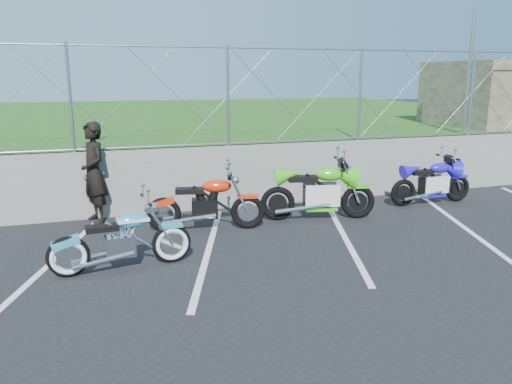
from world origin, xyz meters
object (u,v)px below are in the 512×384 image
object	(u,v)px
naked_orange	(208,205)
person_standing	(94,173)
sportbike_green	(320,194)
cruiser_turquoise	(123,242)
sportbike_blue	(432,184)

from	to	relation	value
naked_orange	person_standing	bearing A→B (deg)	160.16
sportbike_green	person_standing	size ratio (longest dim) A/B	1.16
cruiser_turquoise	naked_orange	bearing A→B (deg)	38.64
sportbike_green	sportbike_blue	xyz separation A→B (m)	(2.82, 0.36, -0.06)
sportbike_green	sportbike_blue	world-z (taller)	sportbike_green
naked_orange	sportbike_green	bearing A→B (deg)	11.88
naked_orange	sportbike_blue	bearing A→B (deg)	15.88
naked_orange	person_standing	size ratio (longest dim) A/B	1.11
cruiser_turquoise	sportbike_green	bearing A→B (deg)	16.57
sportbike_blue	person_standing	bearing A→B (deg)	173.74
person_standing	naked_orange	bearing A→B (deg)	37.98
sportbike_green	naked_orange	bearing A→B (deg)	-167.14
naked_orange	cruiser_turquoise	bearing A→B (deg)	-124.58
cruiser_turquoise	sportbike_green	size ratio (longest dim) A/B	0.92
person_standing	cruiser_turquoise	bearing A→B (deg)	-12.86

